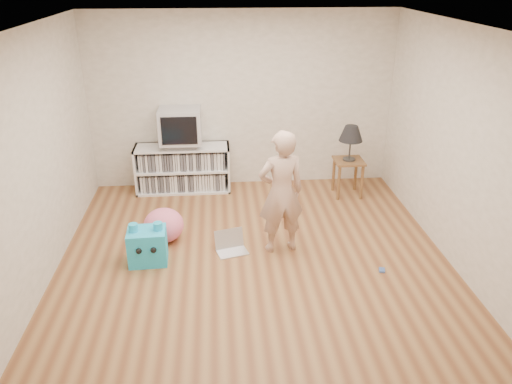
{
  "coord_description": "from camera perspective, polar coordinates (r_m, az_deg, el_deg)",
  "views": [
    {
      "loc": [
        -0.38,
        -5.02,
        3.12
      ],
      "look_at": [
        0.06,
        0.4,
        0.66
      ],
      "focal_mm": 35.0,
      "sensor_mm": 36.0,
      "label": 1
    }
  ],
  "objects": [
    {
      "name": "laptop",
      "position": [
        6.03,
        -2.92,
        -6.11
      ],
      "size": [
        0.41,
        0.36,
        0.24
      ],
      "rotation": [
        0.0,
        0.0,
        0.27
      ],
      "color": "silver",
      "rests_on": "ground"
    },
    {
      "name": "plush_pink",
      "position": [
        6.27,
        -10.5,
        -3.76
      ],
      "size": [
        0.54,
        0.54,
        0.42
      ],
      "primitive_type": "ellipsoid",
      "rotation": [
        0.0,
        0.0,
        -0.11
      ],
      "color": "#E7678B",
      "rests_on": "ground"
    },
    {
      "name": "playing_cards",
      "position": [
        5.84,
        14.19,
        -8.64
      ],
      "size": [
        0.09,
        0.1,
        0.02
      ],
      "primitive_type": "cube",
      "rotation": [
        0.0,
        0.0,
        -0.26
      ],
      "color": "#3F60A8",
      "rests_on": "ground"
    },
    {
      "name": "media_unit",
      "position": [
        7.6,
        -8.33,
        2.74
      ],
      "size": [
        1.4,
        0.45,
        0.7
      ],
      "color": "white",
      "rests_on": "ground"
    },
    {
      "name": "ceiling",
      "position": [
        5.06,
        -0.3,
        18.46
      ],
      "size": [
        4.5,
        4.5,
        0.01
      ],
      "primitive_type": "cube",
      "color": "white",
      "rests_on": "walls"
    },
    {
      "name": "side_table",
      "position": [
        7.45,
        10.49,
        2.66
      ],
      "size": [
        0.42,
        0.42,
        0.55
      ],
      "color": "brown",
      "rests_on": "ground"
    },
    {
      "name": "person",
      "position": [
        5.74,
        2.89,
        -0.08
      ],
      "size": [
        0.6,
        0.45,
        1.5
      ],
      "primitive_type": "imported",
      "rotation": [
        0.0,
        0.0,
        3.33
      ],
      "color": "tan",
      "rests_on": "ground"
    },
    {
      "name": "ground",
      "position": [
        5.93,
        -0.25,
        -7.4
      ],
      "size": [
        4.5,
        4.5,
        0.0
      ],
      "primitive_type": "plane",
      "color": "brown",
      "rests_on": "ground"
    },
    {
      "name": "plush_blue",
      "position": [
        5.86,
        -12.29,
        -6.0
      ],
      "size": [
        0.44,
        0.39,
        0.5
      ],
      "rotation": [
        0.0,
        0.0,
        0.04
      ],
      "color": "#1DB7EF",
      "rests_on": "ground"
    },
    {
      "name": "dvd_deck",
      "position": [
        7.46,
        -8.52,
        5.44
      ],
      "size": [
        0.45,
        0.35,
        0.07
      ],
      "primitive_type": "cube",
      "color": "gray",
      "rests_on": "media_unit"
    },
    {
      "name": "walls",
      "position": [
        5.36,
        -0.27,
        4.5
      ],
      "size": [
        4.52,
        4.52,
        2.6
      ],
      "color": "beige",
      "rests_on": "ground"
    },
    {
      "name": "crt_tv",
      "position": [
        7.37,
        -8.66,
        7.53
      ],
      "size": [
        0.6,
        0.53,
        0.5
      ],
      "color": "#AFAFB4",
      "rests_on": "dvd_deck"
    },
    {
      "name": "table_lamp",
      "position": [
        7.27,
        10.81,
        6.5
      ],
      "size": [
        0.34,
        0.34,
        0.52
      ],
      "color": "#333333",
      "rests_on": "side_table"
    }
  ]
}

